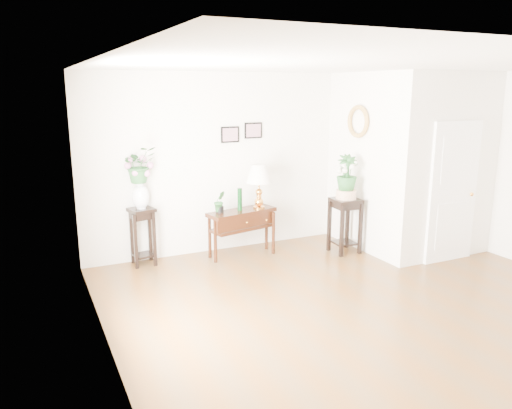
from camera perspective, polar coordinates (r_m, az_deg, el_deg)
floor at (r=6.32m, az=12.57°, el=-11.03°), size 6.00×5.50×0.02m
ceiling at (r=5.78m, az=13.99°, el=15.22°), size 6.00×5.50×0.02m
wall_back at (r=8.19m, az=1.22°, el=5.04°), size 6.00×0.02×2.80m
wall_left at (r=4.69m, az=-16.91°, el=-1.67°), size 0.02×5.50×2.80m
partition at (r=8.57m, az=16.94°, el=4.84°), size 1.80×1.95×2.80m
door at (r=7.93m, az=21.59°, el=1.28°), size 0.90×0.05×2.10m
art_print_left at (r=7.85m, az=-2.99°, el=7.98°), size 0.30×0.02×0.25m
art_print_right at (r=8.01m, az=-0.32°, el=8.46°), size 0.30×0.02×0.25m
wall_ornament at (r=8.01m, az=11.58°, el=9.28°), size 0.07×0.51×0.51m
console_table at (r=7.75m, az=-1.62°, el=-3.27°), size 1.15×0.59×0.73m
table_lamp at (r=7.70m, az=0.34°, el=2.10°), size 0.47×0.47×0.70m
green_vase at (r=7.60m, az=-1.87°, el=0.57°), size 0.09×0.09×0.35m
potted_plant at (r=7.48m, az=-4.18°, el=0.25°), size 0.18×0.15×0.32m
plant_stand_a at (r=7.53m, az=-12.81°, el=-3.60°), size 0.40×0.40×0.85m
porcelain_vase at (r=7.37m, az=-13.07°, el=1.27°), size 0.30×0.30×0.43m
lily_arrangement at (r=7.30m, az=-13.24°, el=4.61°), size 0.56×0.52×0.52m
plant_stand_b at (r=8.02m, az=10.11°, el=-2.38°), size 0.44×0.44×0.87m
ceramic_bowl at (r=7.90m, az=10.26°, el=1.22°), size 0.41×0.41×0.14m
narcissus at (r=7.84m, az=10.35°, el=3.55°), size 0.39×0.39×0.57m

